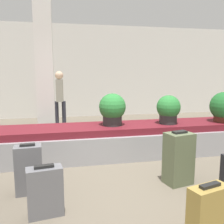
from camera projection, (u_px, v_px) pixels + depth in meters
ground_plane at (130, 183)px, 3.55m from camera, size 18.00×18.00×0.00m
back_wall at (86, 71)px, 8.81m from camera, size 18.00×0.06×3.20m
carousel at (112, 141)px, 4.74m from camera, size 6.10×0.98×0.58m
pillar at (45, 71)px, 5.51m from camera, size 0.38×0.38×3.20m
suitcase_1 at (208, 215)px, 2.28m from camera, size 0.42×0.26×0.57m
suitcase_3 at (179, 158)px, 3.50m from camera, size 0.42×0.35×0.76m
suitcase_5 at (45, 191)px, 2.72m from camera, size 0.40×0.24×0.58m
suitcase_6 at (29, 169)px, 3.23m from camera, size 0.35×0.23×0.67m
potted_plant_0 at (168, 109)px, 4.79m from camera, size 0.46×0.46×0.55m
potted_plant_1 at (224, 107)px, 4.97m from camera, size 0.56×0.56×0.60m
potted_plant_2 at (112, 109)px, 4.64m from camera, size 0.50×0.50×0.60m
traveler_0 at (60, 95)px, 6.91m from camera, size 0.31×0.33×1.60m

